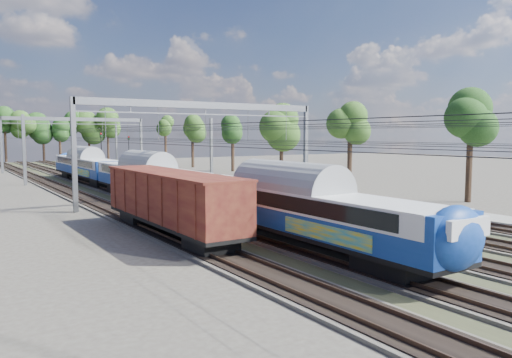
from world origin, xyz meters
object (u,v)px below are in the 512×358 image
signal_near (101,147)px  signal_far (129,147)px  freight_boxcar (171,199)px  worker (87,165)px  emu_train (149,173)px

signal_near → signal_far: 15.31m
freight_boxcar → signal_far: 70.46m
worker → emu_train: bearing=166.9°
freight_boxcar → signal_near: bearing=78.1°
emu_train → signal_near: (7.05, 39.61, 1.42)m
emu_train → worker: 45.37m
emu_train → signal_far: 54.47m
emu_train → worker: bearing=82.3°
emu_train → freight_boxcar: size_ratio=4.48×
emu_train → freight_boxcar: 15.99m
freight_boxcar → signal_near: signal_near is taller
freight_boxcar → worker: size_ratio=8.61×
signal_near → freight_boxcar: bearing=-100.2°
freight_boxcar → worker: freight_boxcar is taller
freight_boxcar → emu_train: bearing=73.6°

